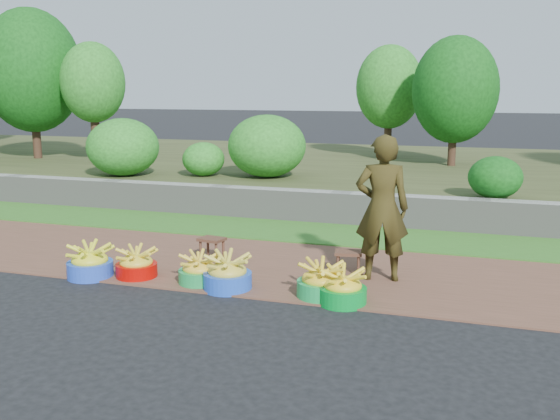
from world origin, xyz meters
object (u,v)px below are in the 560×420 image
(basin_c, at_px, (199,271))
(basin_f, at_px, (343,288))
(stool_right, at_px, (348,256))
(basin_a, at_px, (90,263))
(basin_b, at_px, (136,265))
(stool_left, at_px, (212,242))
(vendor_woman, at_px, (382,208))
(basin_d, at_px, (227,274))
(basin_e, at_px, (321,282))

(basin_c, relative_size, basin_f, 0.96)
(basin_f, relative_size, stool_right, 1.40)
(basin_a, relative_size, basin_b, 1.11)
(stool_left, distance_m, vendor_woman, 2.38)
(stool_right, relative_size, vendor_woman, 0.21)
(basin_a, height_order, basin_c, basin_a)
(basin_d, relative_size, basin_e, 1.03)
(basin_f, height_order, vendor_woman, vendor_woman)
(basin_d, relative_size, stool_right, 1.52)
(basin_e, distance_m, basin_f, 0.29)
(basin_f, relative_size, vendor_woman, 0.30)
(vendor_woman, bearing_deg, basin_e, 47.91)
(basin_a, xyz_separation_m, basin_d, (1.78, 0.08, 0.00))
(basin_f, bearing_deg, stool_right, 98.64)
(stool_right, bearing_deg, basin_d, -140.99)
(basin_b, height_order, basin_d, basin_d)
(basin_c, relative_size, vendor_woman, 0.28)
(stool_left, bearing_deg, basin_f, -29.63)
(basin_f, height_order, stool_left, basin_f)
(stool_right, bearing_deg, basin_a, -160.55)
(basin_b, relative_size, basin_d, 0.90)
(basin_c, distance_m, vendor_woman, 2.27)
(basin_c, bearing_deg, stool_left, 106.07)
(basin_a, bearing_deg, stool_left, 46.99)
(basin_b, bearing_deg, vendor_woman, 16.05)
(basin_e, relative_size, basin_f, 1.05)
(basin_d, bearing_deg, basin_e, 2.76)
(basin_e, bearing_deg, basin_f, -24.44)
(basin_c, height_order, vendor_woman, vendor_woman)
(basin_a, distance_m, stool_left, 1.60)
(basin_d, relative_size, vendor_woman, 0.32)
(basin_b, xyz_separation_m, basin_d, (1.23, -0.07, 0.02))
(basin_d, bearing_deg, basin_c, 168.00)
(basin_e, height_order, vendor_woman, vendor_woman)
(basin_f, bearing_deg, basin_c, 175.03)
(basin_a, bearing_deg, vendor_woman, 15.98)
(basin_b, height_order, stool_left, basin_b)
(stool_right, bearing_deg, stool_left, 176.32)
(basin_c, bearing_deg, basin_e, -1.20)
(basin_c, xyz_separation_m, basin_e, (1.48, -0.03, 0.02))
(basin_d, xyz_separation_m, vendor_woman, (1.60, 0.89, 0.70))
(basin_e, xyz_separation_m, stool_left, (-1.77, 1.04, 0.07))
(basin_c, distance_m, basin_d, 0.40)
(basin_b, xyz_separation_m, stool_left, (0.54, 1.02, 0.08))
(basin_e, bearing_deg, stool_left, 149.63)
(basin_a, relative_size, stool_right, 1.51)
(basin_c, height_order, stool_left, basin_c)
(basin_e, bearing_deg, basin_b, 179.46)
(vendor_woman, bearing_deg, stool_left, -15.58)
(basin_d, distance_m, stool_right, 1.54)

